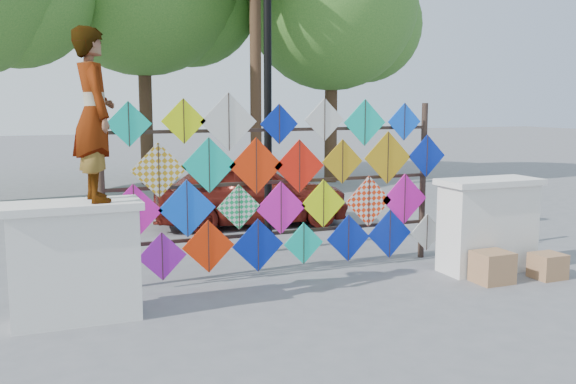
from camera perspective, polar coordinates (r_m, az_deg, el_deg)
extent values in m
plane|color=slate|center=(8.15, 1.19, -8.51)|extent=(80.00, 80.00, 0.00)
cube|color=white|center=(7.20, -18.41, -6.23)|extent=(1.30, 0.55, 1.20)
cube|color=white|center=(7.07, -18.64, -1.19)|extent=(1.40, 0.65, 0.08)
cube|color=white|center=(9.23, 17.33, -3.07)|extent=(1.30, 0.55, 1.20)
cube|color=white|center=(9.13, 17.50, 0.87)|extent=(1.40, 0.65, 0.08)
cylinder|color=black|center=(8.10, -16.24, -0.60)|extent=(0.09, 0.09, 2.30)
cylinder|color=black|center=(9.70, 11.89, 0.94)|extent=(0.09, 0.09, 2.30)
cube|color=black|center=(8.73, -0.87, -3.65)|extent=(4.60, 0.04, 0.04)
cube|color=black|center=(8.62, -0.88, 0.91)|extent=(4.60, 0.04, 0.04)
cube|color=black|center=(8.56, -0.89, 5.56)|extent=(4.60, 0.04, 0.04)
cube|color=#0CCBAB|center=(8.00, -13.98, 5.89)|extent=(0.56, 0.01, 0.56)
cube|color=black|center=(7.99, -13.96, 5.88)|extent=(0.01, 0.01, 0.55)
cube|color=#E4FF0A|center=(8.12, -9.26, 6.24)|extent=(0.57, 0.01, 0.57)
cube|color=black|center=(8.11, -9.24, 6.24)|extent=(0.01, 0.01, 0.56)
cube|color=silver|center=(8.27, -5.29, 6.23)|extent=(0.75, 0.01, 0.75)
cube|color=black|center=(8.26, -5.27, 6.23)|extent=(0.01, 0.01, 0.74)
cube|color=#0620A2|center=(8.50, -0.79, 6.07)|extent=(0.53, 0.01, 0.53)
cube|color=black|center=(8.49, -0.76, 6.06)|extent=(0.01, 0.01, 0.52)
cube|color=silver|center=(8.76, 3.26, 6.43)|extent=(0.58, 0.01, 0.58)
cube|color=black|center=(8.75, 3.29, 6.43)|extent=(0.01, 0.01, 0.57)
cube|color=#0CCBAB|center=(9.04, 6.84, 6.15)|extent=(0.65, 0.01, 0.65)
cube|color=black|center=(9.03, 6.88, 6.15)|extent=(0.01, 0.01, 0.64)
cube|color=#0B56FF|center=(9.37, 10.30, 6.17)|extent=(0.54, 0.01, 0.54)
cube|color=black|center=(9.36, 10.33, 6.17)|extent=(0.01, 0.01, 0.53)
cube|color=#C48D11|center=(8.06, -11.43, 1.91)|extent=(0.69, 0.01, 0.69)
cube|color=black|center=(8.04, -11.41, 1.90)|extent=(0.01, 0.01, 0.68)
cube|color=#0CCBAB|center=(8.19, -7.03, 2.39)|extent=(0.71, 0.01, 0.71)
cube|color=black|center=(8.18, -7.01, 2.38)|extent=(0.01, 0.01, 0.70)
cube|color=#F32E07|center=(8.38, -2.84, 2.33)|extent=(0.74, 0.01, 0.74)
cube|color=black|center=(8.37, -2.81, 2.32)|extent=(0.01, 0.01, 0.73)
cube|color=red|center=(8.60, 1.01, 2.31)|extent=(0.72, 0.01, 0.72)
cube|color=black|center=(8.59, 1.05, 2.30)|extent=(0.01, 0.01, 0.71)
cube|color=#C48D11|center=(8.87, 4.85, 2.72)|extent=(0.62, 0.01, 0.62)
cube|color=black|center=(8.86, 4.89, 2.71)|extent=(0.01, 0.01, 0.61)
cube|color=#C48D11|center=(9.22, 8.85, 3.03)|extent=(0.75, 0.01, 0.75)
cube|color=black|center=(9.21, 8.89, 3.03)|extent=(0.01, 0.01, 0.74)
cube|color=#0620A2|center=(9.57, 12.23, 3.15)|extent=(0.62, 0.01, 0.62)
cube|color=black|center=(9.56, 12.27, 3.15)|extent=(0.01, 0.01, 0.61)
cube|color=#EE16B0|center=(8.03, -13.53, -1.76)|extent=(0.70, 0.01, 0.70)
cube|color=black|center=(8.02, -13.52, -1.77)|extent=(0.01, 0.01, 0.69)
cube|color=#0B56FF|center=(8.15, -8.96, -1.46)|extent=(0.74, 0.01, 0.74)
cube|color=black|center=(8.14, -8.94, -1.47)|extent=(0.01, 0.01, 0.72)
cube|color=silver|center=(8.33, -4.39, -1.34)|extent=(0.59, 0.01, 0.59)
cube|color=black|center=(8.32, -4.36, -1.36)|extent=(0.01, 0.01, 0.58)
cube|color=#EE16B0|center=(8.53, -0.64, -1.43)|extent=(0.71, 0.01, 0.71)
cube|color=black|center=(8.52, -0.61, -1.44)|extent=(0.01, 0.01, 0.70)
cube|color=#E4FF0A|center=(8.77, 3.16, -1.03)|extent=(0.66, 0.01, 0.66)
cube|color=black|center=(8.76, 3.19, -1.04)|extent=(0.01, 0.01, 0.65)
cube|color=#F32E07|center=(9.10, 7.18, -0.82)|extent=(0.73, 0.01, 0.73)
cube|color=black|center=(9.09, 7.22, -0.84)|extent=(0.01, 0.01, 0.71)
cube|color=#EE16B0|center=(9.39, 10.31, -0.62)|extent=(0.74, 0.01, 0.74)
cube|color=black|center=(9.38, 10.35, -0.63)|extent=(0.01, 0.01, 0.72)
cube|color=purple|center=(8.16, -11.12, -5.64)|extent=(0.62, 0.01, 0.62)
cube|color=black|center=(8.15, -11.10, -5.66)|extent=(0.01, 0.01, 0.61)
cube|color=#F32E07|center=(8.27, -7.08, -4.83)|extent=(0.69, 0.01, 0.69)
cube|color=black|center=(8.26, -7.06, -4.84)|extent=(0.01, 0.01, 0.67)
cube|color=#0620A2|center=(8.47, -2.68, -4.76)|extent=(0.71, 0.01, 0.71)
cube|color=black|center=(8.46, -2.66, -4.77)|extent=(0.01, 0.01, 0.70)
cube|color=#0CCBAB|center=(8.71, 1.39, -4.59)|extent=(0.58, 0.01, 0.58)
cube|color=black|center=(8.70, 1.43, -4.61)|extent=(0.01, 0.01, 0.57)
cube|color=#0620A2|center=(8.99, 5.38, -4.10)|extent=(0.67, 0.01, 0.67)
cube|color=black|center=(8.98, 5.42, -4.12)|extent=(0.01, 0.01, 0.65)
cube|color=#0620A2|center=(9.31, 9.02, -3.69)|extent=(0.70, 0.01, 0.70)
cube|color=black|center=(9.30, 9.06, -3.70)|extent=(0.01, 0.01, 0.69)
cube|color=silver|center=(9.65, 12.23, -3.52)|extent=(0.55, 0.01, 0.55)
cube|color=black|center=(9.64, 12.27, -3.54)|extent=(0.01, 0.01, 0.54)
cylinder|color=#4C2F20|center=(18.44, -12.52, 7.08)|extent=(0.36, 0.36, 4.12)
cylinder|color=#4C2F20|center=(18.54, 3.83, 6.41)|extent=(0.36, 0.36, 3.58)
sphere|color=#29621F|center=(18.73, 3.93, 16.33)|extent=(4.80, 4.80, 4.80)
sphere|color=#29621F|center=(19.48, 6.80, 14.55)|extent=(3.36, 3.36, 3.36)
cylinder|color=#4C2F20|center=(16.08, -2.89, 9.59)|extent=(0.28, 0.28, 5.50)
imported|color=#99999E|center=(7.01, -16.88, 6.56)|extent=(0.50, 0.70, 1.81)
imported|color=#5D160F|center=(12.09, -3.37, -0.01)|extent=(3.81, 1.87, 1.25)
cylinder|color=black|center=(9.78, -1.80, 6.75)|extent=(0.12, 0.12, 4.20)
cube|color=#946B47|center=(8.73, 17.70, -6.38)|extent=(0.46, 0.41, 0.41)
cube|color=#946B47|center=(9.20, 22.09, -6.11)|extent=(0.39, 0.36, 0.33)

